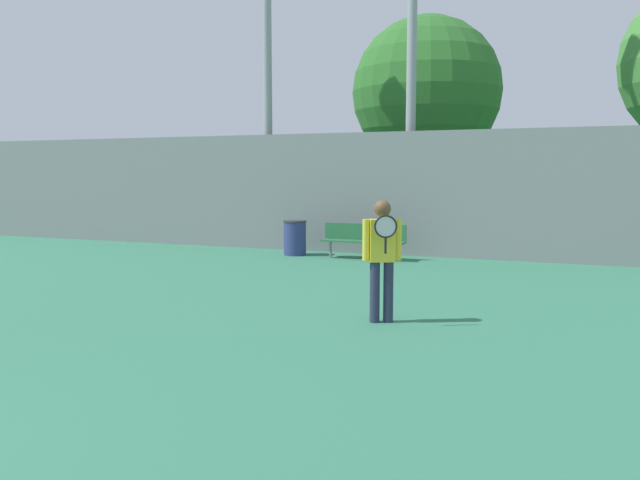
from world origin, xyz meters
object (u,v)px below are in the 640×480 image
Objects in this scene: tree_green_tall at (426,92)px; light_pole_far_right at (267,62)px; bench_courtside_near at (364,237)px; trash_bin at (295,238)px; tennis_player at (382,253)px.

light_pole_far_right is at bearing -132.35° from tree_green_tall.
tree_green_tall is at bearing 47.65° from light_pole_far_right.
light_pole_far_right is (-3.29, 1.44, 4.60)m from bench_courtside_near.
bench_courtside_near is 5.84m from light_pole_far_right.
tennis_player is at bearing -56.45° from trash_bin.
tennis_player is at bearing -80.54° from tree_green_tall.
bench_courtside_near is 0.30× the size of tree_green_tall.
tennis_player is 1.94× the size of trash_bin.
tennis_player reaches higher than trash_bin.
light_pole_far_right reaches higher than bench_courtside_near.
bench_courtside_near is 1.85m from trash_bin.
light_pole_far_right is 1.23× the size of tree_green_tall.
tennis_player reaches higher than bench_courtside_near.
light_pole_far_right is at bearing 156.34° from bench_courtside_near.
trash_bin is (-4.07, 6.14, -0.53)m from tennis_player.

